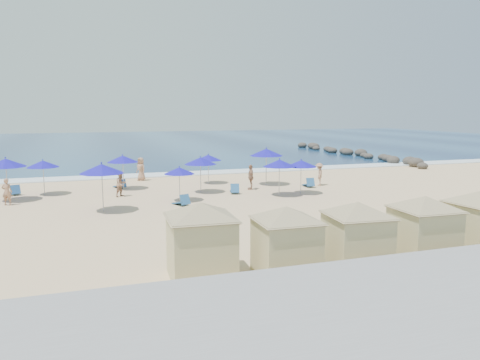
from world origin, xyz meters
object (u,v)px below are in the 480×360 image
at_px(cabana_0, 201,231).
at_px(cabana_2, 357,227).
at_px(cabana_3, 424,220).
at_px(cabana_4, 478,213).
at_px(umbrella_6, 200,161).
at_px(umbrella_2, 43,164).
at_px(beachgoer_0, 7,192).
at_px(umbrella_4, 123,159).
at_px(umbrella_9, 266,152).
at_px(umbrella_8, 208,158).
at_px(beachgoer_4, 141,169).
at_px(cabana_1, 286,232).
at_px(trash_bin, 344,223).
at_px(beachgoer_2, 251,177).
at_px(umbrella_3, 102,169).
at_px(rock_jetty, 352,153).
at_px(umbrella_10, 301,163).
at_px(beachgoer_1, 121,184).
at_px(umbrella_7, 279,163).
at_px(beachgoer_3, 319,174).
at_px(umbrella_5, 179,171).
at_px(umbrella_0, 6,163).

relative_size(cabana_0, cabana_2, 1.07).
distance_m(cabana_3, cabana_4, 2.85).
bearing_deg(cabana_2, umbrella_6, 95.08).
relative_size(umbrella_2, beachgoer_0, 1.48).
distance_m(umbrella_4, umbrella_9, 10.09).
distance_m(cabana_3, umbrella_6, 16.78).
height_order(umbrella_8, umbrella_9, umbrella_9).
height_order(cabana_4, beachgoer_4, cabana_4).
height_order(umbrella_4, umbrella_6, umbrella_6).
bearing_deg(cabana_4, cabana_1, -178.34).
bearing_deg(umbrella_2, cabana_1, -65.14).
relative_size(cabana_2, cabana_4, 1.01).
height_order(trash_bin, umbrella_6, umbrella_6).
bearing_deg(umbrella_4, cabana_3, -65.18).
height_order(cabana_2, beachgoer_0, cabana_2).
bearing_deg(cabana_0, umbrella_2, 108.32).
distance_m(cabana_0, beachgoer_2, 17.23).
distance_m(umbrella_3, umbrella_4, 7.21).
distance_m(rock_jetty, umbrella_4, 31.93).
distance_m(trash_bin, umbrella_10, 9.60).
bearing_deg(beachgoer_2, beachgoer_4, -116.06).
bearing_deg(umbrella_10, umbrella_3, -173.04).
bearing_deg(umbrella_8, umbrella_9, -27.19).
xyz_separation_m(umbrella_8, umbrella_9, (3.81, -1.96, 0.45)).
distance_m(trash_bin, beachgoer_0, 18.88).
bearing_deg(umbrella_6, beachgoer_1, 176.90).
relative_size(umbrella_7, beachgoer_1, 1.53).
relative_size(trash_bin, umbrella_7, 0.32).
distance_m(cabana_4, beachgoer_3, 16.16).
xyz_separation_m(cabana_2, cabana_4, (5.58, 0.39, -0.01)).
bearing_deg(umbrella_10, umbrella_7, -172.63).
bearing_deg(umbrella_7, cabana_4, -78.84).
height_order(umbrella_5, umbrella_7, umbrella_7).
height_order(umbrella_0, umbrella_10, umbrella_0).
distance_m(umbrella_4, umbrella_7, 10.77).
height_order(umbrella_3, beachgoer_0, umbrella_3).
distance_m(umbrella_4, beachgoer_4, 4.22).
distance_m(cabana_0, beachgoer_0, 16.82).
bearing_deg(cabana_4, beachgoer_0, 140.23).
xyz_separation_m(umbrella_4, umbrella_10, (10.75, -5.50, -0.11)).
bearing_deg(cabana_4, umbrella_8, 105.90).
bearing_deg(umbrella_2, beachgoer_0, -121.40).
relative_size(cabana_2, umbrella_0, 1.54).
bearing_deg(umbrella_6, umbrella_5, -128.15).
relative_size(cabana_2, beachgoer_2, 2.39).
distance_m(rock_jetty, cabana_1, 42.32).
xyz_separation_m(trash_bin, umbrella_0, (-15.32, 12.57, 1.91)).
relative_size(cabana_1, cabana_2, 1.00).
xyz_separation_m(cabana_0, cabana_3, (7.99, -0.84, -0.08)).
bearing_deg(umbrella_9, umbrella_7, -101.14).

